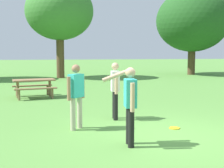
# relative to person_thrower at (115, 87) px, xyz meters

# --- Properties ---
(ground_plane) EXTENTS (120.00, 120.00, 0.00)m
(ground_plane) POSITION_rel_person_thrower_xyz_m (0.86, -1.96, -0.94)
(ground_plane) COLOR #568E3D
(person_thrower) EXTENTS (0.24, 0.61, 1.64)m
(person_thrower) POSITION_rel_person_thrower_xyz_m (0.00, 0.00, 0.00)
(person_thrower) COLOR black
(person_thrower) RESTS_ON ground
(person_catcher) EXTENTS (0.67, 0.63, 1.64)m
(person_catcher) POSITION_rel_person_thrower_xyz_m (-0.12, -2.51, 0.02)
(person_catcher) COLOR black
(person_catcher) RESTS_ON ground
(person_bystander) EXTENTS (0.45, 0.46, 1.64)m
(person_bystander) POSITION_rel_person_thrower_xyz_m (-1.16, -0.98, 0.00)
(person_bystander) COLOR #B7AD93
(person_bystander) RESTS_ON ground
(frisbee) EXTENTS (0.27, 0.27, 0.03)m
(frisbee) POSITION_rel_person_thrower_xyz_m (1.32, -1.30, -0.93)
(frisbee) COLOR yellow
(frisbee) RESTS_ON ground
(picnic_table_near) EXTENTS (1.97, 1.75, 0.77)m
(picnic_table_near) POSITION_rel_person_thrower_xyz_m (-2.70, 4.62, -0.38)
(picnic_table_near) COLOR olive
(picnic_table_near) RESTS_ON ground
(tree_broad_center) EXTENTS (4.81, 4.81, 6.79)m
(tree_broad_center) POSITION_rel_person_thrower_xyz_m (-1.67, 13.91, 3.77)
(tree_broad_center) COLOR brown
(tree_broad_center) RESTS_ON ground
(tree_far_right) EXTENTS (5.82, 5.82, 6.82)m
(tree_far_right) POSITION_rel_person_thrower_xyz_m (8.87, 15.25, 3.38)
(tree_far_right) COLOR #4C3823
(tree_far_right) RESTS_ON ground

